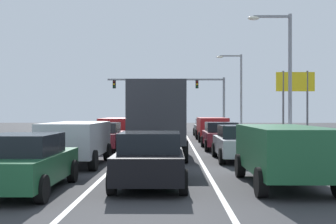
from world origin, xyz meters
name	(u,v)px	position (x,y,z in m)	size (l,w,h in m)	color
ground_plane	(163,150)	(0.00, 19.04, 0.00)	(123.75, 123.75, 0.00)	#333335
lane_stripe_between_right_lane_and_center_lane	(191,144)	(1.70, 23.80, 0.00)	(0.14, 52.35, 0.01)	silver
lane_stripe_between_center_lane_and_left_lane	(139,144)	(-1.70, 23.80, 0.00)	(0.14, 52.35, 0.01)	silver
snow_bank_right_shoulder	(272,139)	(7.00, 23.80, 0.28)	(1.43, 52.35, 0.56)	silver
snow_bank_left_shoulder	(59,139)	(-7.00, 23.80, 0.29)	(1.54, 52.35, 0.59)	silver
suv_green_right_lane_nearest	(283,150)	(3.62, 6.97, 1.02)	(2.16, 4.90, 1.67)	#1E5633
sedan_silver_right_lane_second	(239,143)	(3.35, 13.61, 0.76)	(2.00, 4.50, 1.51)	#B7BABF
sedan_maroon_right_lane_third	(221,136)	(3.19, 19.39, 0.76)	(2.00, 4.50, 1.51)	maroon
suv_red_right_lane_fourth	(212,127)	(3.33, 26.60, 1.02)	(2.16, 4.90, 1.67)	maroon
sedan_charcoal_right_lane_fifth	(206,127)	(3.32, 32.47, 0.76)	(2.00, 4.50, 1.51)	#38383D
sedan_black_center_lane_nearest	(151,158)	(-0.11, 7.07, 0.76)	(2.00, 4.50, 1.51)	black
box_truck_center_lane_second	(159,116)	(-0.13, 14.98, 1.90)	(2.53, 7.20, 3.36)	slate
sedan_navy_center_lane_third	(163,133)	(-0.12, 22.86, 0.76)	(2.00, 4.50, 1.51)	navy
suv_tan_center_lane_fourth	(168,126)	(0.15, 29.28, 1.02)	(2.16, 4.90, 1.67)	#937F60
sedan_white_center_lane_fifth	(169,126)	(0.14, 35.26, 0.76)	(2.00, 4.50, 1.51)	silver
sedan_green_left_lane_nearest	(25,162)	(-3.34, 6.01, 0.76)	(2.00, 4.50, 1.51)	#1E5633
suv_silver_left_lane_second	(77,139)	(-3.24, 11.81, 1.02)	(2.16, 4.90, 1.67)	#B7BABF
sedan_maroon_left_lane_third	(103,136)	(-3.22, 18.49, 0.76)	(2.00, 4.50, 1.51)	maroon
suv_red_left_lane_fourth	(117,128)	(-3.20, 24.34, 1.02)	(2.16, 4.90, 1.67)	maroon
sedan_charcoal_left_lane_fifth	(127,128)	(-3.24, 30.88, 0.76)	(2.00, 4.50, 1.51)	#38383D
traffic_light_gantry	(179,88)	(1.31, 47.58, 4.89)	(14.00, 0.47, 6.20)	slate
street_lamp_right_near	(284,67)	(7.22, 21.42, 4.80)	(2.66, 0.36, 7.99)	gray
street_lamp_right_mid	(238,86)	(7.19, 40.46, 4.81)	(2.66, 0.36, 8.01)	gray
roadside_sign_right	(295,89)	(10.70, 31.64, 4.02)	(3.20, 0.16, 5.50)	#59595B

